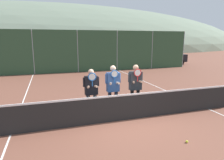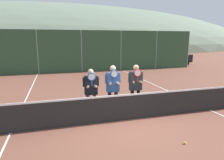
# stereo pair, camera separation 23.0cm
# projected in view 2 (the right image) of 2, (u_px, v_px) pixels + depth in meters

# --- Properties ---
(ground_plane) EXTENTS (120.00, 120.00, 0.00)m
(ground_plane) POSITION_uv_depth(u_px,v_px,m) (124.00, 120.00, 6.91)
(ground_plane) COLOR brown
(hill_distant) EXTENTS (130.10, 72.28, 25.30)m
(hill_distant) POSITION_uv_depth(u_px,v_px,m) (61.00, 48.00, 64.78)
(hill_distant) COLOR slate
(hill_distant) RESTS_ON ground_plane
(clubhouse_building) EXTENTS (21.34, 5.50, 3.40)m
(clubhouse_building) POSITION_uv_depth(u_px,v_px,m) (74.00, 48.00, 23.10)
(clubhouse_building) COLOR beige
(clubhouse_building) RESTS_ON ground_plane
(fence_back) EXTENTS (21.00, 0.06, 3.50)m
(fence_back) POSITION_uv_depth(u_px,v_px,m) (82.00, 51.00, 16.75)
(fence_back) COLOR gray
(fence_back) RESTS_ON ground_plane
(tennis_net) EXTENTS (9.70, 0.09, 1.03)m
(tennis_net) POSITION_uv_depth(u_px,v_px,m) (124.00, 107.00, 6.82)
(tennis_net) COLOR gray
(tennis_net) RESTS_ON ground_plane
(court_line_left_sideline) EXTENTS (0.05, 16.00, 0.01)m
(court_line_left_sideline) POSITION_uv_depth(u_px,v_px,m) (24.00, 103.00, 8.76)
(court_line_left_sideline) COLOR white
(court_line_left_sideline) RESTS_ON ground_plane
(court_line_right_sideline) EXTENTS (0.05, 16.00, 0.01)m
(court_line_right_sideline) POSITION_uv_depth(u_px,v_px,m) (169.00, 91.00, 10.71)
(court_line_right_sideline) COLOR white
(court_line_right_sideline) RESTS_ON ground_plane
(player_leftmost) EXTENTS (0.58, 0.34, 1.74)m
(player_leftmost) POSITION_uv_depth(u_px,v_px,m) (91.00, 89.00, 7.04)
(player_leftmost) COLOR #56565B
(player_leftmost) RESTS_ON ground_plane
(player_center_left) EXTENTS (0.58, 0.34, 1.84)m
(player_center_left) POSITION_uv_depth(u_px,v_px,m) (113.00, 86.00, 7.25)
(player_center_left) COLOR #232838
(player_center_left) RESTS_ON ground_plane
(player_center_right) EXTENTS (0.59, 0.34, 1.83)m
(player_center_right) POSITION_uv_depth(u_px,v_px,m) (136.00, 85.00, 7.47)
(player_center_right) COLOR black
(player_center_right) RESTS_ON ground_plane
(car_far_left) EXTENTS (4.06, 2.09, 1.75)m
(car_far_left) POSITION_uv_depth(u_px,v_px,m) (11.00, 61.00, 17.48)
(car_far_left) COLOR black
(car_far_left) RESTS_ON ground_plane
(car_left_of_center) EXTENTS (4.77, 1.97, 1.81)m
(car_left_of_center) POSITION_uv_depth(u_px,v_px,m) (72.00, 59.00, 18.70)
(car_left_of_center) COLOR slate
(car_left_of_center) RESTS_ON ground_plane
(car_center) EXTENTS (4.29, 2.01, 1.82)m
(car_center) POSITION_uv_depth(u_px,v_px,m) (125.00, 57.00, 20.45)
(car_center) COLOR slate
(car_center) RESTS_ON ground_plane
(car_right_of_center) EXTENTS (4.37, 1.96, 1.77)m
(car_right_of_center) POSITION_uv_depth(u_px,v_px,m) (171.00, 56.00, 21.73)
(car_right_of_center) COLOR black
(car_right_of_center) RESTS_ON ground_plane
(tennis_ball_on_court) EXTENTS (0.07, 0.07, 0.07)m
(tennis_ball_on_court) POSITION_uv_depth(u_px,v_px,m) (185.00, 143.00, 5.33)
(tennis_ball_on_court) COLOR #CCDB33
(tennis_ball_on_court) RESTS_ON ground_plane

